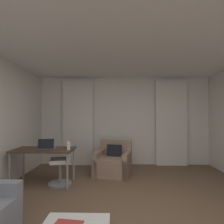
{
  "coord_description": "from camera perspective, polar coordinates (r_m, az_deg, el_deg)",
  "views": [
    {
      "loc": [
        -0.23,
        -2.61,
        1.44
      ],
      "look_at": [
        -0.33,
        1.39,
        1.53
      ],
      "focal_mm": 29.99,
      "sensor_mm": 36.0,
      "label": 1
    }
  ],
  "objects": [
    {
      "name": "curtain_left_panel",
      "position": [
        5.63,
        -10.36,
        -3.15
      ],
      "size": [
        0.9,
        0.06,
        2.5
      ],
      "color": "silver",
      "rests_on": "ground"
    },
    {
      "name": "laptop",
      "position": [
        4.26,
        -19.31,
        -9.95
      ],
      "size": [
        0.35,
        0.29,
        0.22
      ],
      "color": "#ADADB2",
      "rests_on": "desk"
    },
    {
      "name": "armchair",
      "position": [
        4.81,
        0.4,
        -15.2
      ],
      "size": [
        0.98,
        0.97,
        0.81
      ],
      "color": "#997A66",
      "rests_on": "ground"
    },
    {
      "name": "curtain_right_panel",
      "position": [
        5.74,
        17.65,
        -3.07
      ],
      "size": [
        0.9,
        0.06,
        2.5
      ],
      "color": "silver",
      "rests_on": "ground"
    },
    {
      "name": "ceiling",
      "position": [
        2.88,
        6.41,
        23.18
      ],
      "size": [
        5.12,
        6.12,
        0.06
      ],
      "primitive_type": "cube",
      "color": "white",
      "rests_on": "wall_left"
    },
    {
      "name": "desk",
      "position": [
        4.31,
        -20.05,
        -11.32
      ],
      "size": [
        1.25,
        0.66,
        0.74
      ],
      "color": "#4C3828",
      "rests_on": "ground"
    },
    {
      "name": "wall_window",
      "position": [
        5.65,
        3.73,
        -2.65
      ],
      "size": [
        5.12,
        0.06,
        2.6
      ],
      "color": "silver",
      "rests_on": "ground"
    },
    {
      "name": "desk_chair",
      "position": [
        4.24,
        -14.95,
        -15.51
      ],
      "size": [
        0.49,
        0.49,
        0.88
      ],
      "color": "gray",
      "rests_on": "ground"
    },
    {
      "name": "ground_plane",
      "position": [
        2.99,
        6.54,
        -30.04
      ],
      "size": [
        12.0,
        12.0,
        0.0
      ],
      "primitive_type": "plane",
      "color": "brown"
    }
  ]
}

